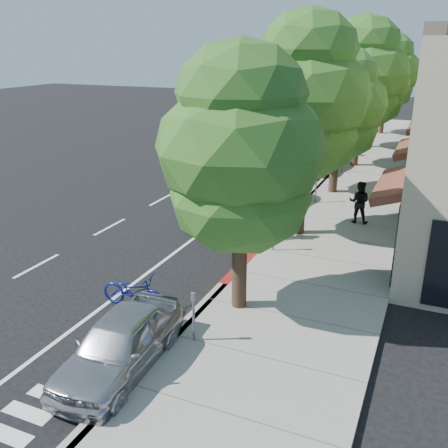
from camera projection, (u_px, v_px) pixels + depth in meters
The scene contains 18 objects.
ground at pixel (236, 275), 15.63m from camera, with size 120.00×120.00×0.00m, color black.
sidewalk at pixel (355, 208), 21.64m from camera, with size 4.60×56.00×0.15m, color gray.
curb at pixel (303, 202), 22.50m from camera, with size 0.30×56.00×0.15m, color #9E998E.
curb_red_segment at pixel (247, 260), 16.47m from camera, with size 0.32×4.00×0.15m, color maroon.
street_tree_0 at pixel (241, 152), 12.09m from camera, with size 4.23×4.23×7.01m.
street_tree_1 at pixel (306, 99), 17.02m from camera, with size 4.47×4.47×7.99m.
street_tree_2 at pixel (339, 106), 22.49m from camera, with size 4.36×4.36×6.81m.
street_tree_3 at pixel (362, 76), 27.32m from camera, with size 5.14×5.14×8.35m.
street_tree_4 at pixel (375, 85), 32.82m from camera, with size 4.48×4.48×6.91m.
street_tree_5 at pixel (387, 73), 37.82m from camera, with size 4.93×4.93×7.71m.
cyclist at pixel (267, 218), 17.92m from camera, with size 0.67×0.44×1.84m, color white.
bicycle at pixel (133, 291), 13.55m from camera, with size 0.65×1.87×0.98m, color navy.
silver_suv at pixel (246, 194), 20.74m from camera, with size 2.99×6.49×1.80m, color #ACABB0.
dark_sedan at pixel (313, 156), 28.30m from camera, with size 1.70×4.87×1.61m, color #232629.
white_pickup at pixel (315, 151), 29.43m from camera, with size 2.26×5.56×1.61m, color white.
dark_suv_far at pixel (330, 134), 34.49m from camera, with size 2.18×5.42×1.85m, color black.
near_car_a at pixel (120, 344), 10.85m from camera, with size 1.56×3.89×1.33m, color #B9B8BE.
pedestrian at pixel (359, 202), 19.47m from camera, with size 0.81×0.63×1.67m, color black.
Camera 1 is at (5.30, -13.12, 6.83)m, focal length 40.00 mm.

